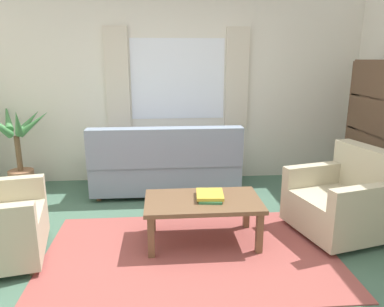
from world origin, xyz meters
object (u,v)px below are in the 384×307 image
book_stack_on_table (210,196)px  potted_plant (16,150)px  coffee_table (203,205)px  bookshelf (375,138)px  couch (166,166)px  armchair_right (344,201)px

book_stack_on_table → potted_plant: potted_plant is taller
coffee_table → potted_plant: 2.77m
potted_plant → bookshelf: bearing=-8.2°
potted_plant → couch: bearing=-5.0°
couch → coffee_table: size_ratio=1.73×
couch → armchair_right: size_ratio=1.87×
book_stack_on_table → couch: bearing=106.7°
couch → coffee_table: bearing=103.6°
couch → armchair_right: bearing=143.2°
armchair_right → bookshelf: 1.23m
book_stack_on_table → bookshelf: bookshelf is taller
couch → armchair_right: 2.21m
couch → potted_plant: potted_plant is taller
coffee_table → book_stack_on_table: 0.11m
armchair_right → bookshelf: bearing=123.9°
armchair_right → bookshelf: (0.77, 0.85, 0.44)m
coffee_table → bookshelf: bearing=22.5°
coffee_table → bookshelf: size_ratio=0.64×
couch → potted_plant: bearing=-5.0°
couch → armchair_right: couch is taller
armchair_right → coffee_table: size_ratio=0.92×
bookshelf → potted_plant: bearing=81.8°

